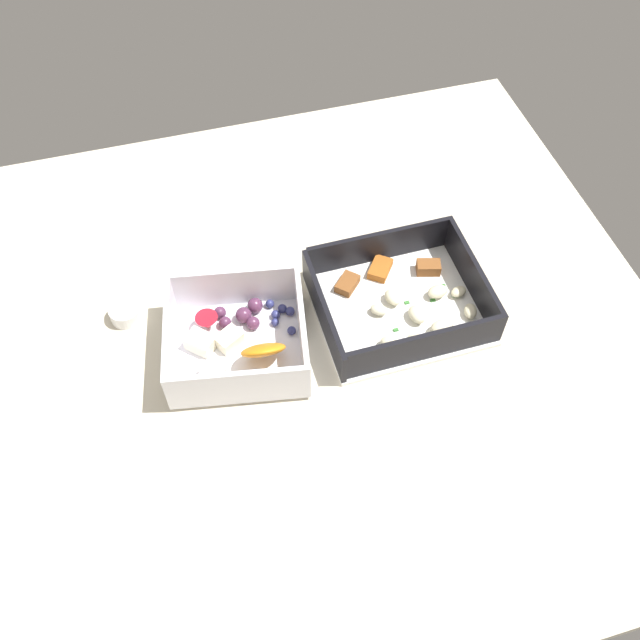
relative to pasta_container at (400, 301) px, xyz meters
The scene contains 4 objects.
table_surface 9.46cm from the pasta_container, behind, with size 80.00×80.00×2.00cm, color beige.
pasta_container is the anchor object (origin of this frame).
fruit_bowl 20.09cm from the pasta_container, behind, with size 17.81×16.95×6.44cm.
paper_cup_liner 33.06cm from the pasta_container, 166.62° to the left, with size 3.74×3.74×1.89cm, color white.
Camera 1 is at (-13.88, -45.84, 69.96)cm, focal length 38.92 mm.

